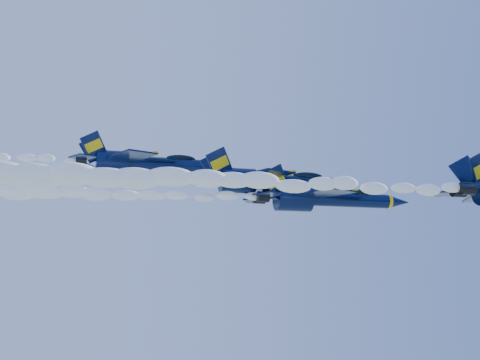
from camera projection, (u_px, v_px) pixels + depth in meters
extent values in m
cube|color=#071236|center=(468.00, 174.00, 66.21)|extent=(3.73, 1.18, 4.02)
cylinder|color=black|center=(468.00, 188.00, 63.66)|extent=(1.37, 1.26, 1.26)
cylinder|color=black|center=(459.00, 191.00, 65.08)|extent=(1.37, 1.26, 1.26)
ellipsoid|color=white|center=(148.00, 179.00, 56.36)|extent=(59.70, 2.71, 2.44)
cylinder|color=#071236|center=(349.00, 200.00, 76.91)|extent=(9.76, 1.63, 1.63)
ellipsoid|color=#071236|center=(293.00, 198.00, 75.12)|extent=(1.69, 2.93, 6.94)
cone|color=#071236|center=(398.00, 202.00, 78.56)|extent=(2.82, 1.63, 1.63)
cylinder|color=yellow|center=(388.00, 202.00, 78.22)|extent=(0.38, 1.69, 1.69)
ellipsoid|color=black|center=(364.00, 194.00, 77.53)|extent=(3.91, 1.27, 1.07)
cube|color=yellow|center=(364.00, 197.00, 77.48)|extent=(4.56, 1.08, 0.20)
cube|color=#071236|center=(324.00, 193.00, 71.51)|extent=(5.82, 6.90, 0.20)
cube|color=#071236|center=(296.00, 203.00, 79.76)|extent=(5.82, 6.90, 0.20)
cube|color=yellow|center=(337.00, 193.00, 71.93)|extent=(2.62, 5.43, 0.11)
cube|color=yellow|center=(308.00, 203.00, 80.18)|extent=(2.62, 5.43, 0.11)
cube|color=#071236|center=(276.00, 181.00, 73.69)|extent=(3.53, 1.12, 3.80)
cube|color=#071236|center=(270.00, 184.00, 75.86)|extent=(3.53, 1.12, 3.80)
cylinder|color=black|center=(263.00, 197.00, 73.45)|extent=(1.30, 1.19, 1.19)
cylinder|color=black|center=(259.00, 198.00, 74.79)|extent=(1.30, 1.19, 1.19)
cube|color=yellow|center=(323.00, 192.00, 76.21)|extent=(11.93, 0.38, 0.09)
cylinder|color=#071236|center=(293.00, 183.00, 77.15)|extent=(9.56, 1.59, 1.59)
ellipsoid|color=#071236|center=(237.00, 181.00, 75.39)|extent=(1.66, 2.87, 6.80)
cone|color=#071236|center=(342.00, 185.00, 78.76)|extent=(2.76, 1.59, 1.59)
cylinder|color=yellow|center=(332.00, 185.00, 78.42)|extent=(0.37, 1.66, 1.66)
ellipsoid|color=black|center=(308.00, 177.00, 77.75)|extent=(3.82, 1.24, 1.05)
cube|color=yellow|center=(308.00, 179.00, 77.70)|extent=(4.46, 1.06, 0.19)
cube|color=#071236|center=(265.00, 175.00, 71.86)|extent=(5.69, 6.75, 0.19)
cube|color=#071236|center=(243.00, 187.00, 79.93)|extent=(5.69, 6.75, 0.19)
cube|color=yellow|center=(278.00, 174.00, 72.26)|extent=(2.56, 5.32, 0.11)
cube|color=yellow|center=(255.00, 186.00, 80.34)|extent=(2.56, 5.32, 0.11)
cube|color=#071236|center=(220.00, 163.00, 73.99)|extent=(3.46, 1.09, 3.72)
cube|color=#071236|center=(215.00, 167.00, 76.11)|extent=(3.46, 1.09, 3.72)
cylinder|color=black|center=(207.00, 179.00, 73.75)|extent=(1.27, 1.17, 1.17)
cylinder|color=black|center=(204.00, 181.00, 75.06)|extent=(1.27, 1.17, 1.17)
cube|color=yellow|center=(267.00, 174.00, 76.45)|extent=(11.68, 0.37, 0.08)
cylinder|color=#071236|center=(166.00, 164.00, 87.36)|extent=(9.99, 1.67, 1.67)
ellipsoid|color=#071236|center=(112.00, 162.00, 85.52)|extent=(1.73, 3.00, 7.11)
cone|color=#071236|center=(214.00, 167.00, 89.04)|extent=(2.89, 1.67, 1.67)
cylinder|color=yellow|center=(205.00, 166.00, 88.69)|extent=(0.39, 1.73, 1.73)
ellipsoid|color=black|center=(181.00, 159.00, 87.99)|extent=(4.00, 1.30, 1.10)
cube|color=yellow|center=(181.00, 161.00, 87.94)|extent=(4.66, 1.11, 0.20)
cube|color=#071236|center=(132.00, 156.00, 81.83)|extent=(5.95, 7.06, 0.20)
cube|color=#071236|center=(124.00, 169.00, 90.28)|extent=(5.95, 7.06, 0.20)
cube|color=yellow|center=(144.00, 156.00, 82.26)|extent=(2.68, 5.56, 0.11)
cube|color=yellow|center=(136.00, 168.00, 90.70)|extent=(2.68, 5.56, 0.11)
cube|color=#071236|center=(94.00, 146.00, 84.06)|extent=(3.62, 1.14, 3.89)
cube|color=#071236|center=(93.00, 150.00, 86.28)|extent=(3.62, 1.14, 3.89)
cylinder|color=black|center=(81.00, 160.00, 83.81)|extent=(1.33, 1.22, 1.22)
cylinder|color=black|center=(81.00, 162.00, 85.18)|extent=(1.33, 1.22, 1.22)
cube|color=yellow|center=(141.00, 157.00, 86.63)|extent=(12.21, 0.39, 0.09)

